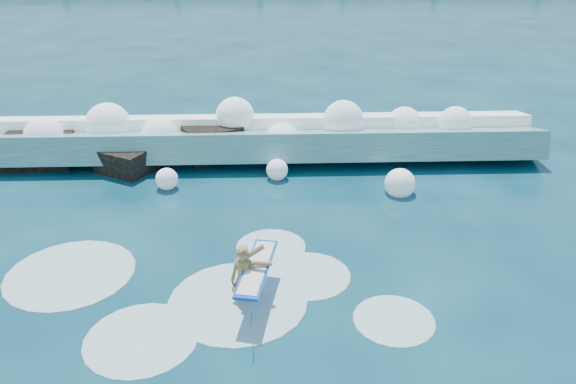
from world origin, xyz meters
The scene contains 6 objects.
ground centered at (0.00, 0.00, 0.00)m, with size 200.00×200.00×0.00m, color #07293D.
breaking_wave centered at (0.74, 7.46, 0.57)m, with size 18.83×2.90×1.62m.
rock_cluster centered at (-4.00, 7.04, 0.41)m, with size 7.99×3.23×1.29m.
surfer_with_board centered at (0.53, -0.87, 0.60)m, with size 1.08×2.84×1.62m.
wave_spray centered at (-0.04, 7.25, 0.99)m, with size 15.01×4.73×2.12m.
surf_foam centered at (-0.79, -0.47, 0.00)m, with size 9.52×5.39×0.15m.
Camera 1 is at (1.04, -10.74, 7.38)m, focal length 35.00 mm.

